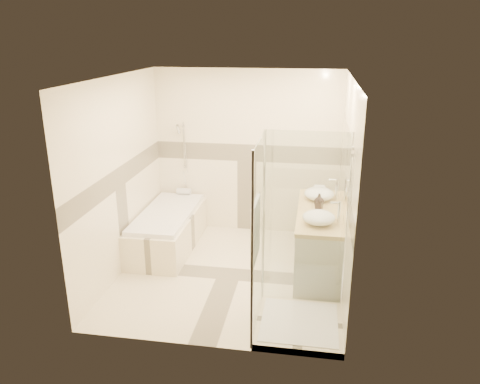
% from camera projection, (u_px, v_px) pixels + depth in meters
% --- Properties ---
extents(room, '(2.82, 3.02, 2.52)m').
position_uv_depth(room, '(233.00, 182.00, 5.69)').
color(room, beige).
rests_on(room, ground).
extents(bathtub, '(0.75, 1.70, 0.56)m').
position_uv_depth(bathtub, '(168.00, 228.00, 6.76)').
color(bathtub, beige).
rests_on(bathtub, ground).
extents(vanity, '(0.58, 1.62, 0.85)m').
position_uv_depth(vanity, '(318.00, 240.00, 6.06)').
color(vanity, white).
rests_on(vanity, ground).
extents(shower_enclosure, '(0.96, 0.93, 2.04)m').
position_uv_depth(shower_enclosure, '(290.00, 282.00, 4.90)').
color(shower_enclosure, beige).
rests_on(shower_enclosure, ground).
extents(vessel_sink_near, '(0.40, 0.40, 0.16)m').
position_uv_depth(vessel_sink_near, '(319.00, 194.00, 6.27)').
color(vessel_sink_near, white).
rests_on(vessel_sink_near, vanity).
extents(vessel_sink_far, '(0.39, 0.39, 0.15)m').
position_uv_depth(vessel_sink_far, '(319.00, 218.00, 5.47)').
color(vessel_sink_far, white).
rests_on(vessel_sink_far, vanity).
extents(faucet_near, '(0.13, 0.03, 0.31)m').
position_uv_depth(faucet_near, '(336.00, 188.00, 6.20)').
color(faucet_near, silver).
rests_on(faucet_near, vanity).
extents(faucet_far, '(0.12, 0.03, 0.29)m').
position_uv_depth(faucet_far, '(338.00, 211.00, 5.41)').
color(faucet_far, silver).
rests_on(faucet_far, vanity).
extents(amenity_bottle_a, '(0.10, 0.10, 0.17)m').
position_uv_depth(amenity_bottle_a, '(319.00, 204.00, 5.87)').
color(amenity_bottle_a, black).
rests_on(amenity_bottle_a, vanity).
extents(amenity_bottle_b, '(0.14, 0.14, 0.17)m').
position_uv_depth(amenity_bottle_b, '(319.00, 200.00, 6.03)').
color(amenity_bottle_b, black).
rests_on(amenity_bottle_b, vanity).
extents(folded_towels, '(0.17, 0.26, 0.08)m').
position_uv_depth(folded_towels, '(319.00, 190.00, 6.53)').
color(folded_towels, silver).
rests_on(folded_towels, vanity).
extents(rolled_towel, '(0.22, 0.10, 0.10)m').
position_uv_depth(rolled_towel, '(184.00, 191.00, 7.36)').
color(rolled_towel, silver).
rests_on(rolled_towel, bathtub).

